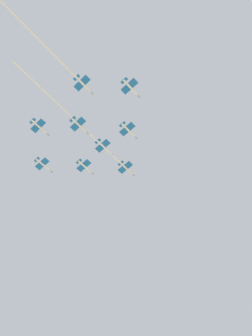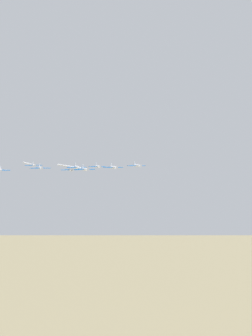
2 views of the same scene
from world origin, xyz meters
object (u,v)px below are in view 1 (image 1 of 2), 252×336
(jet_starboard_inner, at_px, (128,130))
(jet_port_outer, at_px, (104,147))
(jet_starboard_outer, at_px, (43,165))
(jet_starboard_trail, at_px, (39,127))
(jet_tail_end, at_px, (39,39))
(jet_lead, at_px, (89,133))
(jet_port_trail, at_px, (79,125))
(jet_center_rear, at_px, (131,87))
(jet_port_inner, at_px, (85,167))

(jet_starboard_inner, distance_m, jet_port_outer, 16.67)
(jet_starboard_outer, distance_m, jet_starboard_trail, 23.46)
(jet_starboard_outer, xyz_separation_m, jet_tail_end, (-39.04, -54.66, 0.12))
(jet_lead, relative_size, jet_starboard_outer, 7.05)
(jet_starboard_inner, height_order, jet_port_trail, jet_starboard_inner)
(jet_starboard_outer, distance_m, jet_center_rear, 66.35)
(jet_starboard_outer, bearing_deg, jet_port_inner, 45.00)
(jet_starboard_inner, xyz_separation_m, jet_port_trail, (-21.69, 14.15, -1.60))
(jet_lead, height_order, jet_port_trail, jet_lead)
(jet_port_trail, xyz_separation_m, jet_starboard_trail, (-15.10, 14.93, 1.13))
(jet_center_rear, bearing_deg, jet_starboard_outer, -180.00)
(jet_port_inner, distance_m, jet_tail_end, 70.06)
(jet_lead, height_order, jet_starboard_trail, jet_lead)
(jet_lead, relative_size, jet_starboard_trail, 7.05)
(jet_starboard_outer, bearing_deg, jet_starboard_trail, -45.00)
(jet_lead, bearing_deg, jet_port_outer, 90.00)
(jet_starboard_outer, bearing_deg, jet_tail_end, -42.22)
(jet_starboard_inner, bearing_deg, jet_starboard_outer, -161.57)
(jet_port_outer, relative_size, jet_center_rear, 1.00)
(jet_port_inner, relative_size, jet_center_rear, 1.00)
(jet_lead, bearing_deg, jet_starboard_inner, 37.41)
(jet_port_outer, distance_m, jet_starboard_trail, 35.61)
(jet_starboard_outer, height_order, jet_center_rear, jet_starboard_outer)
(jet_lead, xyz_separation_m, jet_port_inner, (10.67, 17.94, 0.20))
(jet_port_inner, distance_m, jet_starboard_trail, 33.17)
(jet_lead, distance_m, jet_tail_end, 51.76)
(jet_starboard_outer, xyz_separation_m, jet_starboard_trail, (-14.54, -18.40, -0.77))
(jet_starboard_outer, height_order, jet_port_trail, jet_starboard_outer)
(jet_lead, distance_m, jet_port_outer, 11.03)
(jet_lead, xyz_separation_m, jet_starboard_inner, (14.52, -14.99, 0.15))
(jet_port_outer, xyz_separation_m, jet_starboard_outer, (-18.68, 31.20, 0.15))
(jet_starboard_inner, bearing_deg, jet_tail_end, -90.00)
(jet_tail_end, bearing_deg, jet_starboard_trail, 139.28)
(jet_port_outer, bearing_deg, jet_starboard_inner, 5.71)
(jet_center_rear, bearing_deg, jet_port_trail, -174.29)
(jet_starboard_inner, height_order, jet_center_rear, jet_starboard_inner)
(jet_port_trail, bearing_deg, jet_tail_end, -68.37)
(jet_starboard_outer, relative_size, jet_center_rear, 1.00)
(jet_lead, distance_m, jet_starboard_inner, 20.88)
(jet_lead, xyz_separation_m, jet_starboard_outer, (-7.73, 32.48, 0.45))
(jet_center_rear, xyz_separation_m, jet_port_trail, (-7.15, 32.55, -0.23))
(jet_lead, height_order, jet_port_inner, jet_port_inner)
(jet_starboard_inner, xyz_separation_m, jet_starboard_outer, (-22.26, 47.48, 0.29))
(jet_starboard_trail, bearing_deg, jet_lead, 51.01)
(jet_center_rear, relative_size, jet_port_trail, 1.00)
(jet_port_trail, relative_size, jet_starboard_trail, 1.00)
(jet_port_outer, xyz_separation_m, jet_tail_end, (-57.72, -23.46, 0.27))
(jet_port_outer, xyz_separation_m, jet_starboard_trail, (-33.22, 12.80, -0.62))
(jet_lead, relative_size, jet_port_inner, 7.05)
(jet_port_outer, xyz_separation_m, jet_center_rear, (-10.96, -34.67, -1.52))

